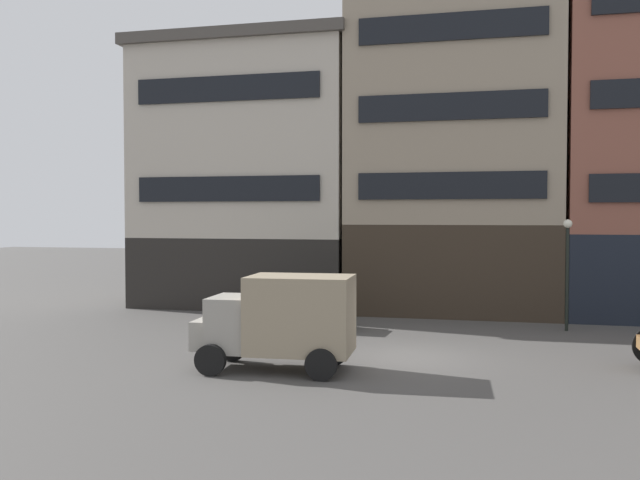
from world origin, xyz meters
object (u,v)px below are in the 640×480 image
object	(u,v)px
sedan_dark	(298,304)
fire_hydrant_curbside	(222,308)
streetlamp_curbside	(567,259)
delivery_truck_near	(280,319)

from	to	relation	value
sedan_dark	fire_hydrant_curbside	distance (m)	4.09
streetlamp_curbside	fire_hydrant_curbside	world-z (taller)	streetlamp_curbside
sedan_dark	fire_hydrant_curbside	xyz separation A→B (m)	(-3.72, 1.64, -0.49)
sedan_dark	fire_hydrant_curbside	size ratio (longest dim) A/B	4.57
fire_hydrant_curbside	sedan_dark	bearing A→B (deg)	-23.77
sedan_dark	fire_hydrant_curbside	bearing A→B (deg)	156.23
sedan_dark	delivery_truck_near	bearing A→B (deg)	-78.31
streetlamp_curbside	fire_hydrant_curbside	distance (m)	13.76
sedan_dark	fire_hydrant_curbside	world-z (taller)	sedan_dark
delivery_truck_near	fire_hydrant_curbside	bearing A→B (deg)	120.63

